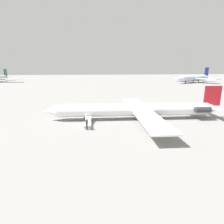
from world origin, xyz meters
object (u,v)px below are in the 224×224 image
object	(u,v)px
airplane_main	(139,110)
airplane_taxiing_distant	(195,78)
boarding_stairs	(88,124)
passenger	(87,123)

from	to	relation	value
airplane_main	airplane_taxiing_distant	world-z (taller)	airplane_taxiing_distant
airplane_main	airplane_taxiing_distant	xyz separation A→B (m)	(-67.58, -82.38, 1.37)
airplane_main	boarding_stairs	xyz separation A→B (m)	(9.32, 2.73, -1.41)
airplane_taxiing_distant	boarding_stairs	distance (m)	114.74
boarding_stairs	passenger	distance (m)	1.70
airplane_main	passenger	size ratio (longest dim) A/B	18.66
airplane_taxiing_distant	passenger	size ratio (longest dim) A/B	21.87
airplane_taxiing_distant	boarding_stairs	world-z (taller)	airplane_taxiing_distant
passenger	airplane_main	bearing A→B (deg)	-59.80
airplane_main	passenger	bearing A→B (deg)	30.20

